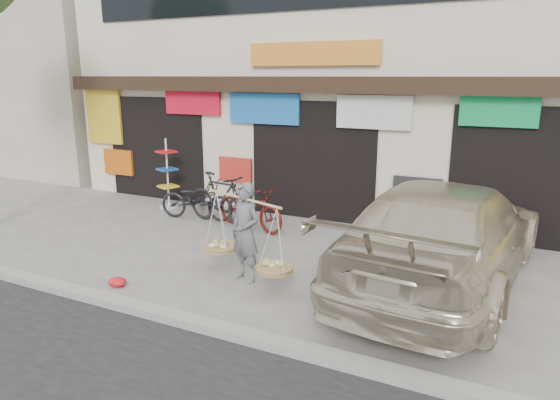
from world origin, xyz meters
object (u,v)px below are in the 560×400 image
at_px(bike_2, 250,207).
at_px(display_rack, 168,180).
at_px(street_vendor, 245,236).
at_px(bike_0, 197,200).
at_px(suv, 445,233).
at_px(bike_1, 220,199).

xyz_separation_m(bike_2, display_rack, (-2.73, 0.65, 0.22)).
distance_m(bike_2, display_rack, 2.82).
distance_m(street_vendor, bike_0, 3.80).
bearing_deg(bike_0, street_vendor, -142.36).
relative_size(street_vendor, suv, 0.31).
bearing_deg(suv, bike_2, -9.95).
relative_size(bike_1, suv, 0.33).
xyz_separation_m(street_vendor, bike_2, (-1.33, 2.48, -0.26)).
height_order(bike_0, bike_1, bike_1).
bearing_deg(street_vendor, bike_1, 149.18).
relative_size(street_vendor, bike_1, 0.95).
distance_m(bike_1, suv, 5.10).
distance_m(bike_1, bike_2, 0.76).
distance_m(bike_0, bike_2, 1.46).
bearing_deg(bike_1, suv, -91.07).
bearing_deg(suv, street_vendor, 30.12).
bearing_deg(suv, bike_1, -7.60).
xyz_separation_m(bike_1, display_rack, (-1.98, 0.66, 0.12)).
distance_m(bike_0, bike_1, 0.72).
xyz_separation_m(bike_0, bike_2, (1.46, -0.09, 0.02)).
relative_size(suv, display_rack, 3.40).
bearing_deg(bike_2, bike_1, 105.25).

